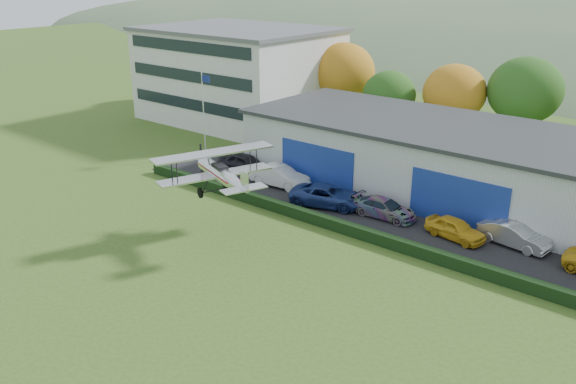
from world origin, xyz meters
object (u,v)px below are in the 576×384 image
Objects in this scene: hangar at (493,169)px; car_3 at (384,208)px; car_0 at (246,163)px; biplane at (221,172)px; car_2 at (328,196)px; office_block at (239,74)px; flagpole at (204,107)px; car_4 at (455,229)px; car_1 at (280,176)px; car_5 at (514,235)px.

car_3 is at bearing -120.48° from hangar.
biplane reaches higher than car_0.
car_2 is 1.20× the size of car_3.
flagpole is (8.12, -13.00, -0.43)m from office_block.
hangar is at bearing 15.78° from car_4.
biplane reaches higher than car_3.
car_0 is at bearing 76.59° from car_1.
car_3 is 8.88m from car_5.
hangar is at bearing -75.04° from car_0.
car_0 is at bearing -9.10° from flagpole.
hangar is 8.03m from car_5.
car_3 is at bearing 104.92° from car_5.
biplane is at bearing 138.30° from car_4.
car_1 is 11.05m from biplane.
car_2 is 9.87m from car_4.
car_3 is at bearing -5.13° from flagpole.
car_3 is 1.14× the size of car_4.
biplane is (7.86, -10.53, 3.68)m from car_0.
car_3 is at bearing 76.30° from biplane.
car_1 is (4.43, -0.69, 0.01)m from car_0.
office_block is 28.98m from car_2.
hangar is 5.01× the size of biplane.
office_block is at bearing 40.08° from car_0.
car_5 is (37.21, -13.61, -4.41)m from office_block.
car_0 is (-18.93, -6.93, -1.78)m from hangar.
car_2 is at bearing 105.78° from car_5.
biplane reaches higher than car_4.
car_3 is at bearing -95.65° from car_1.
office_block reaches higher than hangar.
car_2 is (5.50, -0.99, -0.06)m from car_1.
flagpole is 7.18m from car_0.
office_block is 4.51× the size of car_5.
flagpole is 1.75× the size of car_5.
biplane is at bearing -148.42° from car_0.
flagpole is 1.57× the size of car_1.
car_4 is 0.50× the size of biplane.
car_1 is 5.59m from car_2.
hangar is 20.24m from car_0.
hangar is 33.84m from office_block.
biplane reaches higher than hangar.
car_1 is 0.91× the size of car_2.
car_2 is (24.00, -15.63, -4.39)m from office_block.
car_4 is (33.84, -14.97, -4.47)m from office_block.
office_block reaches higher than biplane.
car_2 reaches higher than car_5.
car_0 is 0.60× the size of biplane.
car_0 is at bearing -44.77° from office_block.
car_4 is at bearing -95.82° from car_1.
hangar is at bearing -32.75° from car_3.
biplane is (-2.07, -8.85, 3.73)m from car_2.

